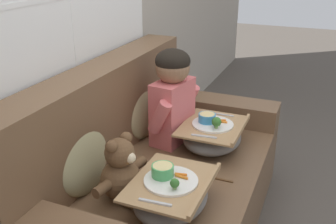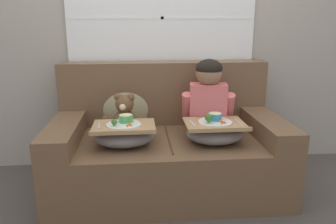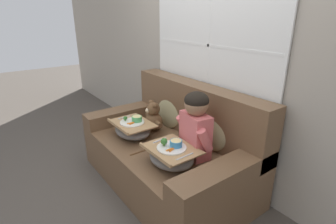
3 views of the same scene
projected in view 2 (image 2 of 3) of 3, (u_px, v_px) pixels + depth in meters
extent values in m
plane|color=#4C443D|center=(168.00, 186.00, 2.65)|extent=(14.00, 14.00, 0.00)
cube|color=#A89E8E|center=(162.00, 21.00, 2.86)|extent=(8.00, 0.05, 2.60)
cube|color=white|center=(162.00, 18.00, 2.81)|extent=(1.63, 0.02, 1.34)
cube|color=black|center=(162.00, 18.00, 2.82)|extent=(1.58, 0.01, 1.29)
cube|color=white|center=(162.00, 18.00, 2.81)|extent=(0.02, 0.02, 1.29)
cube|color=white|center=(162.00, 18.00, 2.81)|extent=(1.58, 0.02, 0.02)
cube|color=brown|center=(168.00, 162.00, 2.60)|extent=(1.75, 0.99, 0.43)
cube|color=brown|center=(164.00, 93.00, 2.84)|extent=(1.75, 0.22, 0.53)
cube|color=brown|center=(66.00, 130.00, 2.45)|extent=(0.22, 0.99, 0.15)
cube|color=brown|center=(264.00, 124.00, 2.59)|extent=(0.22, 0.99, 0.15)
cube|color=#513219|center=(168.00, 136.00, 2.52)|extent=(0.01, 0.73, 0.01)
ellipsoid|color=tan|center=(202.00, 102.00, 2.81)|extent=(0.40, 0.19, 0.41)
ellipsoid|color=tan|center=(126.00, 104.00, 2.75)|extent=(0.41, 0.20, 0.43)
cube|color=#DB6666|center=(208.00, 108.00, 2.60)|extent=(0.31, 0.20, 0.39)
sphere|color=#936B4C|center=(209.00, 73.00, 2.53)|extent=(0.20, 0.20, 0.20)
ellipsoid|color=black|center=(209.00, 68.00, 2.52)|extent=(0.21, 0.21, 0.14)
cylinder|color=#DB6666|center=(187.00, 105.00, 2.59)|extent=(0.10, 0.16, 0.22)
cylinder|color=#DB6666|center=(229.00, 105.00, 2.57)|extent=(0.10, 0.16, 0.22)
sphere|color=brown|center=(125.00, 122.00, 2.57)|extent=(0.20, 0.20, 0.20)
sphere|color=brown|center=(125.00, 104.00, 2.53)|extent=(0.14, 0.14, 0.14)
sphere|color=brown|center=(118.00, 97.00, 2.52)|extent=(0.06, 0.06, 0.06)
sphere|color=brown|center=(131.00, 97.00, 2.51)|extent=(0.06, 0.06, 0.06)
sphere|color=beige|center=(123.00, 107.00, 2.47)|extent=(0.05, 0.05, 0.05)
sphere|color=black|center=(122.00, 107.00, 2.46)|extent=(0.02, 0.02, 0.02)
cylinder|color=brown|center=(109.00, 119.00, 2.57)|extent=(0.11, 0.07, 0.05)
cylinder|color=brown|center=(141.00, 120.00, 2.55)|extent=(0.11, 0.07, 0.05)
cylinder|color=brown|center=(117.00, 135.00, 2.50)|extent=(0.07, 0.10, 0.05)
cylinder|color=brown|center=(128.00, 135.00, 2.49)|extent=(0.07, 0.10, 0.05)
ellipsoid|color=slate|center=(215.00, 133.00, 2.39)|extent=(0.42, 0.34, 0.14)
cube|color=tan|center=(215.00, 124.00, 2.37)|extent=(0.43, 0.35, 0.01)
cube|color=tan|center=(221.00, 129.00, 2.20)|extent=(0.43, 0.02, 0.02)
cylinder|color=white|center=(215.00, 122.00, 2.37)|extent=(0.24, 0.24, 0.01)
cylinder|color=#3889C1|center=(215.00, 117.00, 2.40)|extent=(0.10, 0.10, 0.05)
cylinder|color=#E5D189|center=(215.00, 114.00, 2.39)|extent=(0.09, 0.09, 0.01)
sphere|color=#38702D|center=(209.00, 118.00, 2.31)|extent=(0.06, 0.06, 0.06)
cylinder|color=#7A9E56|center=(209.00, 122.00, 2.32)|extent=(0.02, 0.02, 0.03)
cylinder|color=orange|center=(221.00, 122.00, 2.32)|extent=(0.01, 0.06, 0.01)
cylinder|color=orange|center=(223.00, 122.00, 2.33)|extent=(0.03, 0.06, 0.01)
cube|color=silver|center=(192.00, 123.00, 2.35)|extent=(0.03, 0.14, 0.01)
cube|color=silver|center=(238.00, 122.00, 2.38)|extent=(0.01, 0.17, 0.01)
ellipsoid|color=slate|center=(124.00, 136.00, 2.33)|extent=(0.42, 0.33, 0.14)
cube|color=tan|center=(124.00, 126.00, 2.31)|extent=(0.44, 0.34, 0.01)
cube|color=tan|center=(123.00, 132.00, 2.15)|extent=(0.44, 0.02, 0.02)
cylinder|color=white|center=(124.00, 125.00, 2.31)|extent=(0.24, 0.24, 0.01)
cylinder|color=#4CAD60|center=(126.00, 118.00, 2.35)|extent=(0.10, 0.10, 0.05)
cylinder|color=#E5D189|center=(126.00, 115.00, 2.34)|extent=(0.09, 0.09, 0.01)
sphere|color=#38702D|center=(114.00, 122.00, 2.25)|extent=(0.04, 0.04, 0.04)
cylinder|color=#7A9E56|center=(114.00, 125.00, 2.26)|extent=(0.02, 0.02, 0.02)
cylinder|color=orange|center=(128.00, 125.00, 2.27)|extent=(0.02, 0.06, 0.01)
cylinder|color=orange|center=(130.00, 124.00, 2.28)|extent=(0.02, 0.06, 0.01)
cube|color=silver|center=(99.00, 126.00, 2.29)|extent=(0.02, 0.14, 0.01)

